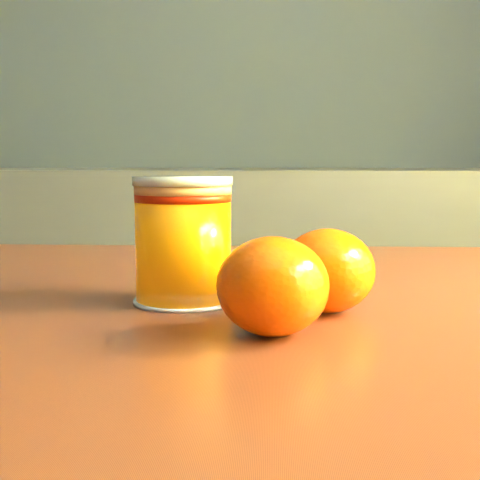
{
  "coord_description": "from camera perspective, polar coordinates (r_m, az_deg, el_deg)",
  "views": [
    {
      "loc": [
        0.76,
        -0.21,
        0.92
      ],
      "look_at": [
        0.74,
        0.33,
        0.86
      ],
      "focal_mm": 50.0,
      "sensor_mm": 36.0,
      "label": 1
    }
  ],
  "objects": [
    {
      "name": "orange_back",
      "position": [
        0.5,
        7.46,
        -2.61
      ],
      "size": [
        0.09,
        0.09,
        0.06
      ],
      "primitive_type": "ellipsoid",
      "rotation": [
        0.0,
        0.0,
        0.3
      ],
      "color": "#FF5205",
      "rests_on": "table"
    },
    {
      "name": "orange_front",
      "position": [
        0.43,
        2.81,
        -3.96
      ],
      "size": [
        0.08,
        0.08,
        0.06
      ],
      "primitive_type": "ellipsoid",
      "rotation": [
        0.0,
        0.0,
        0.11
      ],
      "color": "#FF5205",
      "rests_on": "table"
    },
    {
      "name": "table",
      "position": [
        0.55,
        1.75,
        -16.23
      ],
      "size": [
        1.09,
        0.77,
        0.81
      ],
      "rotation": [
        0.0,
        0.0,
        -0.01
      ],
      "color": "brown",
      "rests_on": "ground"
    },
    {
      "name": "juice_glass",
      "position": [
        0.53,
        -4.86,
        -0.08
      ],
      "size": [
        0.08,
        0.08,
        0.1
      ],
      "rotation": [
        0.0,
        0.0,
        -0.3
      ],
      "color": "orange",
      "rests_on": "table"
    }
  ]
}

